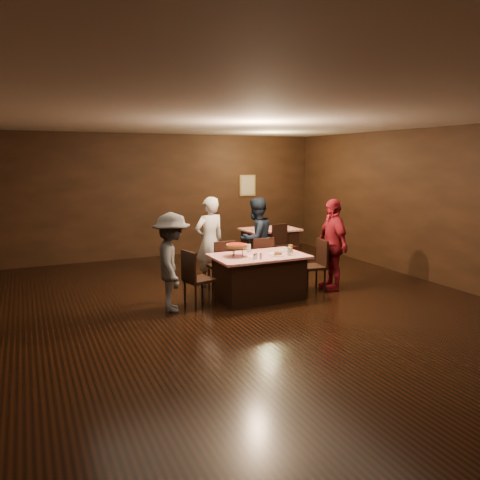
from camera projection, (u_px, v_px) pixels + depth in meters
name	position (u px, v px, depth m)	size (l,w,h in m)	color
room	(259.00, 177.00, 6.97)	(10.00, 10.04, 3.02)	black
main_table	(259.00, 277.00, 8.10)	(1.60, 1.00, 0.77)	#A80B18
back_table	(270.00, 245.00, 11.12)	(1.30, 0.90, 0.77)	red
chair_far_left	(221.00, 265.00, 8.59)	(0.42, 0.42, 0.95)	black
chair_far_right	(260.00, 261.00, 8.92)	(0.42, 0.42, 0.95)	black
chair_end_left	(199.00, 278.00, 7.63)	(0.42, 0.42, 0.95)	black
chair_end_right	(312.00, 266.00, 8.54)	(0.42, 0.42, 0.95)	black
chair_back_near	(285.00, 246.00, 10.48)	(0.42, 0.42, 0.95)	black
chair_back_far	(258.00, 237.00, 11.64)	(0.42, 0.42, 0.95)	black
diner_white_jacket	(210.00, 241.00, 8.89)	(0.62, 0.41, 1.70)	silver
diner_navy_hoodie	(256.00, 239.00, 9.33)	(0.80, 0.62, 1.65)	#161F2E
diner_grey_knit	(172.00, 262.00, 7.37)	(1.02, 0.59, 1.58)	#4F5054
diner_red_shirt	(332.00, 244.00, 8.62)	(0.99, 0.41, 1.69)	maroon
pizza_stand	(237.00, 246.00, 7.88)	(0.38, 0.38, 0.22)	black
plate_with_slice	(277.00, 254.00, 7.97)	(0.25, 0.25, 0.06)	white
plate_empty	(282.00, 250.00, 8.39)	(0.25, 0.25, 0.01)	white
glass_front_right	(289.00, 251.00, 7.98)	(0.08, 0.08, 0.14)	silver
glass_amber	(291.00, 249.00, 8.23)	(0.08, 0.08, 0.14)	#BF7F26
glass_back	(249.00, 248.00, 8.27)	(0.08, 0.08, 0.14)	silver
condiments	(257.00, 256.00, 7.70)	(0.17, 0.10, 0.09)	silver
napkin_center	(274.00, 253.00, 8.16)	(0.16, 0.16, 0.01)	white
napkin_left	(252.00, 256.00, 7.93)	(0.16, 0.16, 0.01)	white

